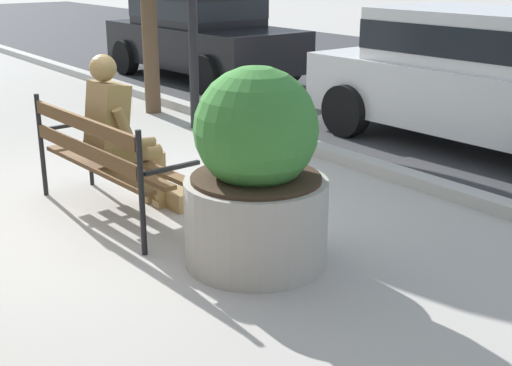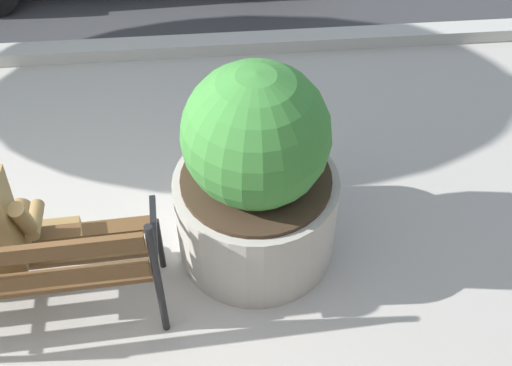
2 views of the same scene
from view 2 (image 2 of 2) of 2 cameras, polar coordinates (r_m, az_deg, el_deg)
ground_plane at (r=4.25m, az=-21.21°, el=-13.04°), size 80.00×80.00×0.00m
curb_stone at (r=6.18m, az=-16.75°, el=10.89°), size 60.00×0.20×0.12m
concrete_planter at (r=3.91m, az=0.00°, el=0.49°), size 1.02×1.02×1.42m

